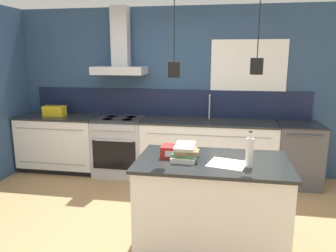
{
  "coord_description": "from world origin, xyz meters",
  "views": [
    {
      "loc": [
        0.91,
        -3.13,
        1.87
      ],
      "look_at": [
        0.26,
        0.6,
        1.05
      ],
      "focal_mm": 35.0,
      "sensor_mm": 36.0,
      "label": 1
    }
  ],
  "objects_px": {
    "book_stack": "(185,152)",
    "red_supply_box": "(174,151)",
    "oven_range": "(120,146)",
    "dishwasher": "(298,155)",
    "yellow_toolbox": "(54,111)",
    "bottle_on_island": "(250,152)"
  },
  "relations": [
    {
      "from": "red_supply_box",
      "to": "yellow_toolbox",
      "type": "bearing_deg",
      "value": 140.89
    },
    {
      "from": "book_stack",
      "to": "yellow_toolbox",
      "type": "xyz_separation_m",
      "value": [
        -2.36,
        1.87,
        0.02
      ]
    },
    {
      "from": "oven_range",
      "to": "red_supply_box",
      "type": "bearing_deg",
      "value": -57.69
    },
    {
      "from": "red_supply_box",
      "to": "yellow_toolbox",
      "type": "height_order",
      "value": "yellow_toolbox"
    },
    {
      "from": "oven_range",
      "to": "yellow_toolbox",
      "type": "height_order",
      "value": "yellow_toolbox"
    },
    {
      "from": "book_stack",
      "to": "red_supply_box",
      "type": "distance_m",
      "value": 0.12
    },
    {
      "from": "bottle_on_island",
      "to": "book_stack",
      "type": "xyz_separation_m",
      "value": [
        -0.58,
        0.13,
        -0.07
      ]
    },
    {
      "from": "oven_range",
      "to": "yellow_toolbox",
      "type": "distance_m",
      "value": 1.22
    },
    {
      "from": "oven_range",
      "to": "bottle_on_island",
      "type": "relative_size",
      "value": 2.8
    },
    {
      "from": "book_stack",
      "to": "red_supply_box",
      "type": "relative_size",
      "value": 1.38
    },
    {
      "from": "red_supply_box",
      "to": "yellow_toolbox",
      "type": "relative_size",
      "value": 0.73
    },
    {
      "from": "book_stack",
      "to": "red_supply_box",
      "type": "bearing_deg",
      "value": 159.5
    },
    {
      "from": "book_stack",
      "to": "red_supply_box",
      "type": "height_order",
      "value": "book_stack"
    },
    {
      "from": "oven_range",
      "to": "dishwasher",
      "type": "xyz_separation_m",
      "value": [
        2.69,
        0.0,
        0.0
      ]
    },
    {
      "from": "dishwasher",
      "to": "red_supply_box",
      "type": "height_order",
      "value": "red_supply_box"
    },
    {
      "from": "oven_range",
      "to": "red_supply_box",
      "type": "relative_size",
      "value": 3.65
    },
    {
      "from": "bottle_on_island",
      "to": "book_stack",
      "type": "height_order",
      "value": "bottle_on_island"
    },
    {
      "from": "red_supply_box",
      "to": "yellow_toolbox",
      "type": "distance_m",
      "value": 2.89
    },
    {
      "from": "oven_range",
      "to": "red_supply_box",
      "type": "height_order",
      "value": "red_supply_box"
    },
    {
      "from": "dishwasher",
      "to": "book_stack",
      "type": "distance_m",
      "value": 2.41
    },
    {
      "from": "dishwasher",
      "to": "yellow_toolbox",
      "type": "bearing_deg",
      "value": 180.0
    },
    {
      "from": "bottle_on_island",
      "to": "book_stack",
      "type": "distance_m",
      "value": 0.6
    }
  ]
}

